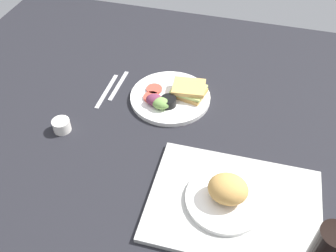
# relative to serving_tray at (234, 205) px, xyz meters

# --- Properties ---
(ground_plane) EXTENTS (1.90, 1.50, 0.03)m
(ground_plane) POSITION_rel_serving_tray_xyz_m (0.22, -0.24, -0.02)
(ground_plane) COLOR black
(serving_tray) EXTENTS (0.46, 0.34, 0.02)m
(serving_tray) POSITION_rel_serving_tray_xyz_m (0.00, 0.00, 0.00)
(serving_tray) COLOR #B2B2AD
(serving_tray) RESTS_ON ground_plane
(bread_plate_near) EXTENTS (0.21, 0.21, 0.09)m
(bread_plate_near) POSITION_rel_serving_tray_xyz_m (0.02, -0.00, 0.04)
(bread_plate_near) COLOR white
(bread_plate_near) RESTS_ON serving_tray
(plate_with_salad) EXTENTS (0.28, 0.28, 0.05)m
(plate_with_salad) POSITION_rel_serving_tray_xyz_m (0.27, -0.37, 0.01)
(plate_with_salad) COLOR white
(plate_with_salad) RESTS_ON ground_plane
(espresso_cup) EXTENTS (0.06, 0.06, 0.04)m
(espresso_cup) POSITION_rel_serving_tray_xyz_m (0.57, -0.14, 0.01)
(espresso_cup) COLOR silver
(espresso_cup) RESTS_ON ground_plane
(fork) EXTENTS (0.02, 0.17, 0.01)m
(fork) POSITION_rel_serving_tray_xyz_m (0.48, -0.39, -0.01)
(fork) COLOR #B7B7BC
(fork) RESTS_ON ground_plane
(knife) EXTENTS (0.02, 0.19, 0.01)m
(knife) POSITION_rel_serving_tray_xyz_m (0.51, -0.35, -0.01)
(knife) COLOR #B7B7BC
(knife) RESTS_ON ground_plane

